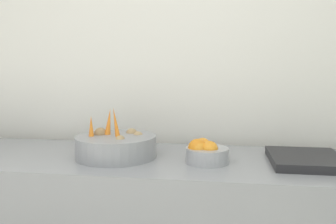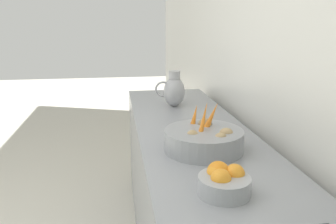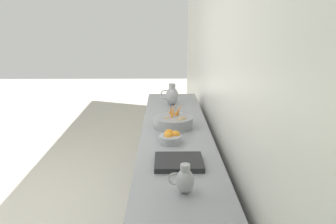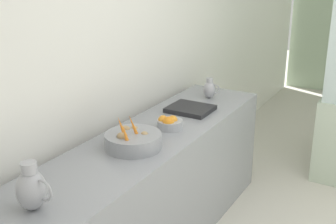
{
  "view_description": "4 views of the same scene",
  "coord_description": "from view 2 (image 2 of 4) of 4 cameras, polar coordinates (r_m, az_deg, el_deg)",
  "views": [
    {
      "loc": [
        -0.02,
        0.29,
        1.29
      ],
      "look_at": [
        -1.49,
        0.07,
        1.12
      ],
      "focal_mm": 36.39,
      "sensor_mm": 36.0,
      "label": 1
    },
    {
      "loc": [
        -1.11,
        1.27,
        1.49
      ],
      "look_at": [
        -1.36,
        -0.32,
        1.06
      ],
      "focal_mm": 36.12,
      "sensor_mm": 36.0,
      "label": 2
    },
    {
      "loc": [
        -1.42,
        2.82,
        1.89
      ],
      "look_at": [
        -1.46,
        -0.29,
        1.02
      ],
      "focal_mm": 35.57,
      "sensor_mm": 36.0,
      "label": 3
    },
    {
      "loc": [
        0.03,
        -2.38,
        2.08
      ],
      "look_at": [
        -1.38,
        0.05,
        1.1
      ],
      "focal_mm": 47.77,
      "sensor_mm": 36.0,
      "label": 4
    }
  ],
  "objects": [
    {
      "name": "orange_bowl",
      "position": [
        1.23,
        9.3,
        -11.31
      ],
      "size": [
        0.19,
        0.19,
        0.11
      ],
      "color": "#9EA0A5",
      "rests_on": "prep_counter"
    },
    {
      "name": "vegetable_colander",
      "position": [
        1.6,
        6.08,
        -4.62
      ],
      "size": [
        0.37,
        0.37,
        0.23
      ],
      "color": "gray",
      "rests_on": "prep_counter"
    },
    {
      "name": "metal_pitcher_tall",
      "position": [
        2.4,
        1.0,
        3.66
      ],
      "size": [
        0.21,
        0.15,
        0.25
      ],
      "color": "#A3A3A8",
      "rests_on": "prep_counter"
    }
  ]
}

